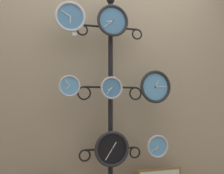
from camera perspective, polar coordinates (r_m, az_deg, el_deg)
The scene contains 10 objects.
shop_wall at distance 2.70m, azimuth -1.28°, elevation 5.00°, with size 4.40×0.04×2.80m.
display_stand at distance 2.53m, azimuth -0.33°, elevation -9.79°, with size 0.67×0.43×2.06m.
clock_top_left at distance 2.46m, azimuth -9.08°, elevation 14.86°, with size 0.28×0.04×0.28m.
clock_top_center at distance 2.54m, azimuth 0.14°, elevation 14.23°, with size 0.31×0.04×0.31m.
clock_middle_left at distance 2.37m, azimuth -9.26°, elevation 0.23°, with size 0.20×0.04×0.20m.
clock_middle_center at distance 2.42m, azimuth -0.11°, elevation -0.19°, with size 0.21×0.04×0.21m.
clock_middle_right at distance 2.59m, azimuth 9.43°, elevation 0.05°, with size 0.32×0.04×0.32m.
clock_bottom_center at distance 2.44m, azimuth -0.03°, elevation -13.33°, with size 0.33×0.04×0.33m.
clock_bottom_right at distance 2.62m, azimuth 9.87°, elevation -12.60°, with size 0.22×0.04×0.22m.
price_tag_upper at distance 2.42m, azimuth -8.20°, elevation 11.37°, with size 0.04×0.00×0.03m.
Camera 1 is at (-0.70, -2.01, 1.02)m, focal length 42.00 mm.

